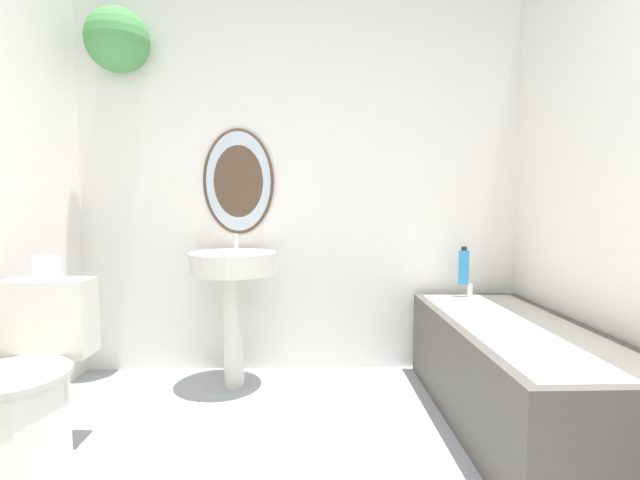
{
  "coord_description": "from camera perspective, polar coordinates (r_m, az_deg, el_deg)",
  "views": [
    {
      "loc": [
        0.03,
        -0.43,
        1.08
      ],
      "look_at": [
        0.09,
        1.58,
        0.92
      ],
      "focal_mm": 26.0,
      "sensor_mm": 36.0,
      "label": 1
    }
  ],
  "objects": [
    {
      "name": "wall_back",
      "position": [
        3.0,
        -4.82,
        8.6
      ],
      "size": [
        2.91,
        0.37,
        2.4
      ],
      "color": "silver",
      "rests_on": "ground_plane"
    },
    {
      "name": "toilet",
      "position": [
        2.3,
        -32.88,
        -16.09
      ],
      "size": [
        0.44,
        0.6,
        0.75
      ],
      "color": "beige",
      "rests_on": "ground_plane"
    },
    {
      "name": "pedestal_sink",
      "position": [
        2.76,
        -10.66,
        -4.75
      ],
      "size": [
        0.5,
        0.5,
        0.9
      ],
      "color": "beige",
      "rests_on": "ground_plane"
    },
    {
      "name": "bathtub",
      "position": [
        2.52,
        23.09,
        -14.83
      ],
      "size": [
        0.65,
        1.55,
        0.58
      ],
      "color": "#4C4742",
      "rests_on": "ground_plane"
    },
    {
      "name": "shampoo_bottle",
      "position": [
        3.02,
        17.27,
        -3.17
      ],
      "size": [
        0.06,
        0.06,
        0.24
      ],
      "color": "#2D84C6",
      "rests_on": "bathtub"
    },
    {
      "name": "toilet_paper_roll",
      "position": [
        2.38,
        -30.59,
        -2.98
      ],
      "size": [
        0.11,
        0.11,
        0.1
      ],
      "color": "white",
      "rests_on": "toilet"
    }
  ]
}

